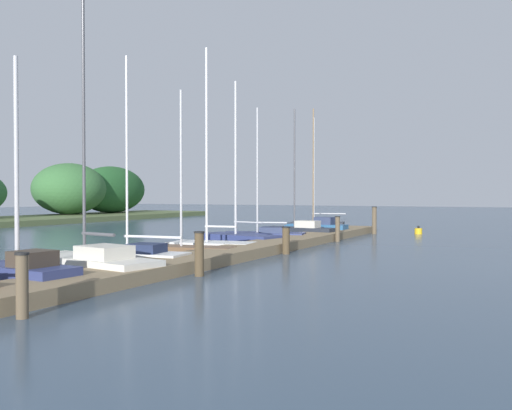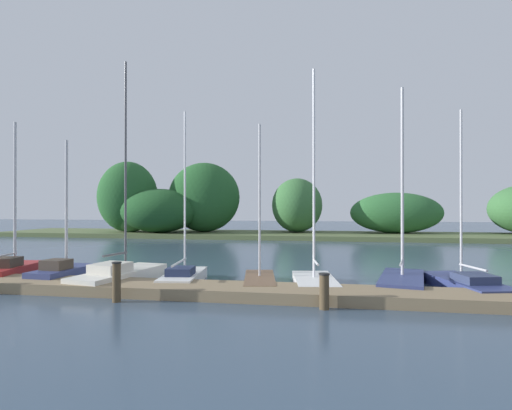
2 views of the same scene
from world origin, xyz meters
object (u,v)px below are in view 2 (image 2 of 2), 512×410
(sailboat_7, at_px, (464,283))
(sailboat_4, at_px, (260,279))
(mooring_piling_1, at_px, (117,282))
(sailboat_0, at_px, (13,269))
(sailboat_3, at_px, (184,276))
(sailboat_1, at_px, (64,272))
(sailboat_6, at_px, (402,279))
(mooring_piling_2, at_px, (324,291))
(sailboat_2, at_px, (122,274))
(sailboat_5, at_px, (314,278))

(sailboat_7, bearing_deg, sailboat_4, 79.30)
(mooring_piling_1, bearing_deg, sailboat_0, 154.14)
(sailboat_3, bearing_deg, sailboat_7, -94.48)
(sailboat_0, bearing_deg, sailboat_1, -107.47)
(sailboat_1, relative_size, sailboat_3, 0.84)
(sailboat_6, bearing_deg, sailboat_7, -82.67)
(mooring_piling_2, bearing_deg, sailboat_6, 52.35)
(mooring_piling_1, bearing_deg, sailboat_1, 143.81)
(sailboat_2, xyz_separation_m, sailboat_4, (5.09, 0.40, -0.11))
(sailboat_0, relative_size, sailboat_4, 1.07)
(sailboat_2, height_order, sailboat_7, sailboat_2)
(sailboat_3, xyz_separation_m, mooring_piling_2, (5.14, -2.91, 0.21))
(sailboat_3, xyz_separation_m, mooring_piling_1, (-1.00, -3.08, 0.31))
(sailboat_6, bearing_deg, sailboat_0, 105.23)
(sailboat_1, xyz_separation_m, sailboat_2, (2.31, 0.08, -0.03))
(sailboat_1, relative_size, sailboat_7, 0.87)
(sailboat_2, height_order, sailboat_5, sailboat_2)
(sailboat_0, relative_size, sailboat_6, 0.88)
(sailboat_5, distance_m, mooring_piling_1, 6.62)
(sailboat_0, height_order, mooring_piling_1, sailboat_0)
(sailboat_1, bearing_deg, sailboat_2, -84.60)
(sailboat_7, bearing_deg, sailboat_3, 78.45)
(sailboat_7, relative_size, mooring_piling_1, 5.16)
(sailboat_4, xyz_separation_m, sailboat_5, (1.93, 0.14, 0.06))
(sailboat_0, xyz_separation_m, sailboat_6, (14.85, 0.73, -0.07))
(sailboat_1, bearing_deg, mooring_piling_2, -100.81)
(sailboat_1, distance_m, sailboat_6, 12.43)
(sailboat_3, bearing_deg, sailboat_2, 92.95)
(sailboat_0, relative_size, sailboat_2, 0.75)
(sailboat_6, xyz_separation_m, mooring_piling_2, (-2.69, -3.48, 0.18))
(sailboat_2, bearing_deg, mooring_piling_2, -99.21)
(sailboat_2, height_order, mooring_piling_1, sailboat_2)
(sailboat_6, bearing_deg, mooring_piling_2, 154.76)
(sailboat_3, distance_m, sailboat_6, 7.84)
(sailboat_1, relative_size, sailboat_2, 0.65)
(sailboat_2, distance_m, sailboat_3, 2.29)
(sailboat_7, distance_m, mooring_piling_1, 11.35)
(sailboat_4, height_order, mooring_piling_2, sailboat_4)
(sailboat_3, bearing_deg, sailboat_5, -94.94)
(mooring_piling_1, bearing_deg, sailboat_3, 72.02)
(sailboat_1, xyz_separation_m, mooring_piling_2, (9.70, -2.44, 0.12))
(sailboat_0, relative_size, sailboat_1, 1.16)
(sailboat_4, distance_m, sailboat_7, 6.97)
(sailboat_7, distance_m, mooring_piling_2, 5.72)
(sailboat_5, height_order, sailboat_6, sailboat_5)
(sailboat_3, xyz_separation_m, sailboat_7, (9.80, 0.40, -0.02))
(sailboat_3, relative_size, mooring_piling_1, 5.36)
(sailboat_3, bearing_deg, sailboat_6, -92.61)
(sailboat_7, xyz_separation_m, mooring_piling_1, (-10.80, -3.48, 0.32))
(sailboat_0, distance_m, sailboat_3, 7.03)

